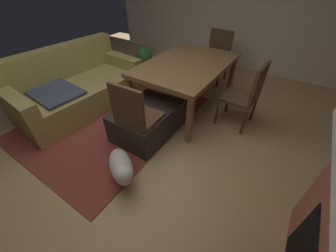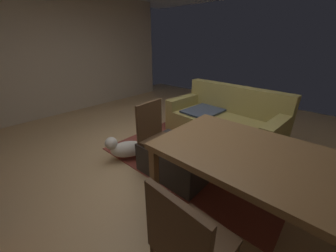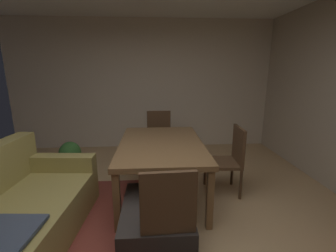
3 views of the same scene
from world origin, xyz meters
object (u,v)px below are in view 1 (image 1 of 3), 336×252
object	(u,v)px
dining_chair_east	(217,53)
couch	(77,88)
dining_table	(187,67)
potted_plant	(144,56)
dining_chair_west	(135,115)
small_dog	(122,167)
ottoman_coffee_table	(147,121)
dining_chair_south	(247,93)
tv_remote	(141,111)

from	to	relation	value
dining_chair_east	couch	bearing A→B (deg)	145.84
dining_table	potted_plant	xyz separation A→B (m)	(0.79, 1.49, -0.37)
dining_table	dining_chair_west	world-z (taller)	dining_chair_west
small_dog	couch	bearing A→B (deg)	66.14
dining_table	small_dog	xyz separation A→B (m)	(-1.68, -0.18, -0.48)
dining_chair_east	dining_chair_west	xyz separation A→B (m)	(-2.42, -0.00, 0.00)
couch	ottoman_coffee_table	xyz separation A→B (m)	(0.04, -1.39, -0.11)
dining_chair_west	potted_plant	bearing A→B (deg)	36.68
ottoman_coffee_table	small_dog	distance (m)	0.81
dining_table	dining_chair_west	distance (m)	1.22
small_dog	ottoman_coffee_table	bearing A→B (deg)	18.63
dining_chair_east	small_dog	size ratio (longest dim) A/B	1.68
dining_chair_east	potted_plant	size ratio (longest dim) A/B	1.79
couch	dining_chair_south	size ratio (longest dim) A/B	2.14
couch	dining_table	size ratio (longest dim) A/B	1.22
dining_chair_south	dining_chair_west	distance (m)	1.52
couch	tv_remote	size ratio (longest dim) A/B	12.45
dining_chair_south	potted_plant	xyz separation A→B (m)	(0.80, 2.42, -0.22)
ottoman_coffee_table	small_dog	bearing A→B (deg)	-161.37
couch	dining_chair_south	bearing A→B (deg)	-68.45
potted_plant	small_dog	xyz separation A→B (m)	(-2.47, -1.67, -0.11)
ottoman_coffee_table	dining_table	xyz separation A→B (m)	(0.91, -0.08, 0.47)
tv_remote	dining_chair_west	bearing A→B (deg)	-133.52
couch	dining_table	distance (m)	1.78
ottoman_coffee_table	dining_chair_east	distance (m)	2.15
potted_plant	dining_table	bearing A→B (deg)	-118.12
dining_chair_west	small_dog	size ratio (longest dim) A/B	1.68
ottoman_coffee_table	potted_plant	world-z (taller)	potted_plant
couch	ottoman_coffee_table	size ratio (longest dim) A/B	2.23
potted_plant	small_dog	distance (m)	2.99
dining_table	dining_chair_west	bearing A→B (deg)	-179.79
couch	ottoman_coffee_table	bearing A→B (deg)	-88.30
couch	small_dog	bearing A→B (deg)	-113.86
couch	dining_chair_west	bearing A→B (deg)	-99.83
couch	potted_plant	size ratio (longest dim) A/B	3.84
couch	dining_chair_east	distance (m)	2.62
tv_remote	potted_plant	world-z (taller)	potted_plant
dining_chair_east	small_dog	world-z (taller)	dining_chair_east
dining_chair_east	potted_plant	bearing A→B (deg)	105.54
tv_remote	dining_chair_south	xyz separation A→B (m)	(0.99, -1.03, 0.11)
tv_remote	potted_plant	distance (m)	2.27
couch	ottoman_coffee_table	distance (m)	1.39
couch	ottoman_coffee_table	world-z (taller)	couch
dining_chair_south	dining_chair_east	size ratio (longest dim) A/B	1.00
couch	small_dog	world-z (taller)	couch
ottoman_coffee_table	small_dog	world-z (taller)	ottoman_coffee_table
couch	dining_chair_south	distance (m)	2.59
small_dog	potted_plant	bearing A→B (deg)	33.95
small_dog	dining_table	bearing A→B (deg)	6.09
dining_table	potted_plant	bearing A→B (deg)	61.88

